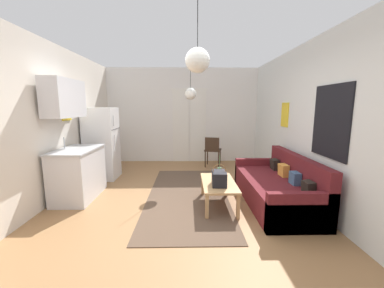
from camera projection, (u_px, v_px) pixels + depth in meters
name	position (u px, v px, depth m)	size (l,w,h in m)	color
ground_plane	(178.00, 221.00, 3.48)	(4.93, 7.83, 0.10)	#996D44
wall_back	(183.00, 116.00, 6.87)	(4.53, 0.13, 2.72)	white
wall_right	(334.00, 126.00, 3.30)	(0.12, 7.43, 2.72)	silver
wall_left	(17.00, 127.00, 3.22)	(0.12, 7.43, 2.72)	silver
area_rug	(188.00, 195.00, 4.34)	(1.43, 3.25, 0.01)	brown
couch	(279.00, 188.00, 3.96)	(0.91, 2.04, 0.83)	#5B191E
coffee_table	(219.00, 185.00, 3.86)	(0.54, 1.03, 0.41)	tan
bamboo_vase	(219.00, 173.00, 3.96)	(0.07, 0.07, 0.43)	#47704C
handbag	(219.00, 178.00, 3.67)	(0.24, 0.33, 0.34)	black
refrigerator	(102.00, 143.00, 5.27)	(0.67, 0.64, 1.61)	white
kitchen_counter	(75.00, 155.00, 4.12)	(0.63, 1.09, 2.09)	silver
accent_chair	(213.00, 149.00, 6.31)	(0.51, 0.49, 0.82)	#382619
pendant_lamp_near	(197.00, 60.00, 2.48)	(0.26, 0.26, 0.73)	black
pendant_lamp_far	(191.00, 94.00, 5.22)	(0.26, 0.26, 0.94)	black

